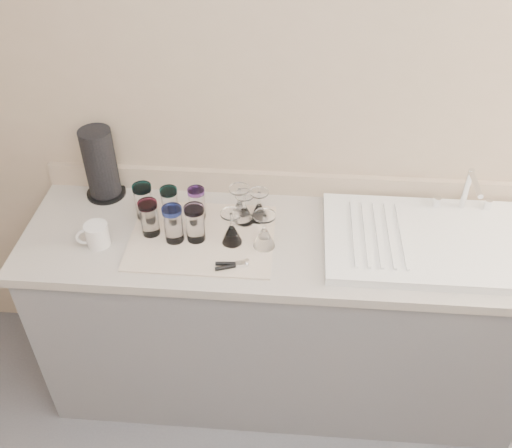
# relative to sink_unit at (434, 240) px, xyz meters

# --- Properties ---
(room_envelope) EXTENTS (3.54, 3.50, 2.52)m
(room_envelope) POSITION_rel_sink_unit_xyz_m (-0.55, -1.20, 0.64)
(room_envelope) COLOR #545459
(room_envelope) RESTS_ON ground
(counter_unit) EXTENTS (2.06, 0.62, 0.90)m
(counter_unit) POSITION_rel_sink_unit_xyz_m (-0.55, -0.00, -0.47)
(counter_unit) COLOR slate
(counter_unit) RESTS_ON ground
(sink_unit) EXTENTS (0.82, 0.50, 0.22)m
(sink_unit) POSITION_rel_sink_unit_xyz_m (0.00, 0.00, 0.00)
(sink_unit) COLOR white
(sink_unit) RESTS_ON counter_unit
(dish_towel) EXTENTS (0.55, 0.42, 0.01)m
(dish_towel) POSITION_rel_sink_unit_xyz_m (-0.88, -0.03, -0.02)
(dish_towel) COLOR silver
(dish_towel) RESTS_ON counter_unit
(tumbler_teal) EXTENTS (0.07, 0.07, 0.15)m
(tumbler_teal) POSITION_rel_sink_unit_xyz_m (-1.12, 0.08, 0.06)
(tumbler_teal) COLOR white
(tumbler_teal) RESTS_ON dish_towel
(tumbler_cyan) EXTENTS (0.07, 0.07, 0.14)m
(tumbler_cyan) POSITION_rel_sink_unit_xyz_m (-1.02, 0.08, 0.06)
(tumbler_cyan) COLOR white
(tumbler_cyan) RESTS_ON dish_towel
(tumbler_purple) EXTENTS (0.07, 0.07, 0.13)m
(tumbler_purple) POSITION_rel_sink_unit_xyz_m (-0.92, 0.09, 0.06)
(tumbler_purple) COLOR white
(tumbler_purple) RESTS_ON dish_towel
(tumbler_magenta) EXTENTS (0.07, 0.07, 0.15)m
(tumbler_magenta) POSITION_rel_sink_unit_xyz_m (-1.08, -0.03, 0.06)
(tumbler_magenta) COLOR white
(tumbler_magenta) RESTS_ON dish_towel
(tumbler_blue) EXTENTS (0.08, 0.08, 0.15)m
(tumbler_blue) POSITION_rel_sink_unit_xyz_m (-0.98, -0.06, 0.06)
(tumbler_blue) COLOR white
(tumbler_blue) RESTS_ON dish_towel
(tumbler_lavender) EXTENTS (0.08, 0.08, 0.15)m
(tumbler_lavender) POSITION_rel_sink_unit_xyz_m (-0.90, -0.05, 0.07)
(tumbler_lavender) COLOR white
(tumbler_lavender) RESTS_ON dish_towel
(goblet_back_left) EXTENTS (0.08, 0.08, 0.14)m
(goblet_back_left) POSITION_rel_sink_unit_xyz_m (-0.75, 0.10, 0.04)
(goblet_back_left) COLOR white
(goblet_back_left) RESTS_ON dish_towel
(goblet_back_right) EXTENTS (0.07, 0.07, 0.13)m
(goblet_back_right) POSITION_rel_sink_unit_xyz_m (-0.67, 0.09, 0.03)
(goblet_back_right) COLOR white
(goblet_back_right) RESTS_ON dish_towel
(goblet_front_left) EXTENTS (0.08, 0.08, 0.14)m
(goblet_front_left) POSITION_rel_sink_unit_xyz_m (-0.76, -0.05, 0.04)
(goblet_front_left) COLOR white
(goblet_front_left) RESTS_ON dish_towel
(goblet_front_right) EXTENTS (0.08, 0.08, 0.15)m
(goblet_front_right) POSITION_rel_sink_unit_xyz_m (-0.64, -0.07, 0.04)
(goblet_front_right) COLOR white
(goblet_front_right) RESTS_ON dish_towel
(goblet_extra) EXTENTS (0.07, 0.07, 0.13)m
(goblet_extra) POSITION_rel_sink_unit_xyz_m (-0.73, 0.07, 0.03)
(goblet_extra) COLOR white
(goblet_extra) RESTS_ON dish_towel
(can_opener) EXTENTS (0.12, 0.06, 0.02)m
(can_opener) POSITION_rel_sink_unit_xyz_m (-0.75, -0.19, -0.00)
(can_opener) COLOR silver
(can_opener) RESTS_ON dish_towel
(white_mug) EXTENTS (0.13, 0.11, 0.09)m
(white_mug) POSITION_rel_sink_unit_xyz_m (-1.27, -0.10, 0.03)
(white_mug) COLOR silver
(white_mug) RESTS_ON counter_unit
(paper_towel_roll) EXTENTS (0.16, 0.16, 0.31)m
(paper_towel_roll) POSITION_rel_sink_unit_xyz_m (-1.33, 0.22, 0.13)
(paper_towel_roll) COLOR black
(paper_towel_roll) RESTS_ON counter_unit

